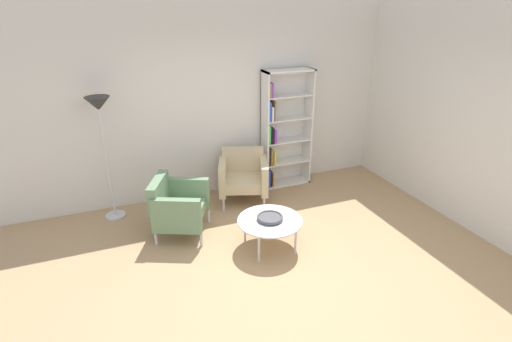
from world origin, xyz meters
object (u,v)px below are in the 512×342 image
decorative_bowl (270,217)px  armchair_corner_red (243,175)px  bookshelf_tall (282,131)px  armchair_spare_guest (177,205)px  floor_lamp_torchiere (100,119)px  coffee_table_low (270,222)px

decorative_bowl → armchair_corner_red: size_ratio=0.36×
decorative_bowl → armchair_corner_red: armchair_corner_red is taller
bookshelf_tall → armchair_spare_guest: bookshelf_tall is taller
bookshelf_tall → floor_lamp_torchiere: bookshelf_tall is taller
decorative_bowl → armchair_corner_red: 1.36m
armchair_spare_guest → coffee_table_low: bearing=-103.5°
floor_lamp_torchiere → armchair_spare_guest: bearing=-45.5°
bookshelf_tall → decorative_bowl: bookshelf_tall is taller
bookshelf_tall → floor_lamp_torchiere: size_ratio=1.09×
armchair_spare_guest → floor_lamp_torchiere: bearing=68.8°
coffee_table_low → floor_lamp_torchiere: size_ratio=0.46×
coffee_table_low → armchair_corner_red: (0.14, 1.36, 0.04)m
decorative_bowl → armchair_spare_guest: armchair_spare_guest is taller
floor_lamp_torchiere → armchair_corner_red: bearing=-5.7°
armchair_corner_red → bookshelf_tall: bearing=41.7°
bookshelf_tall → floor_lamp_torchiere: (-2.70, -0.15, 0.53)m
coffee_table_low → decorative_bowl: (0.00, 0.00, 0.06)m
coffee_table_low → floor_lamp_torchiere: bearing=138.6°
bookshelf_tall → decorative_bowl: size_ratio=5.94×
floor_lamp_torchiere → coffee_table_low: bearing=-41.4°
decorative_bowl → floor_lamp_torchiere: floor_lamp_torchiere is taller
armchair_spare_guest → floor_lamp_torchiere: (-0.76, 0.78, 1.03)m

